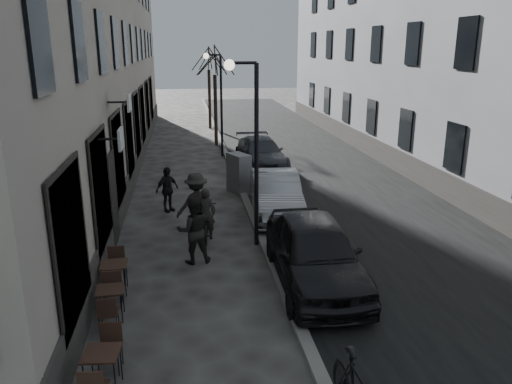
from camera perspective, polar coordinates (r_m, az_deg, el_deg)
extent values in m
plane|color=#33302E|center=(9.07, 5.96, -20.39)|extent=(120.00, 120.00, 0.00)
cube|color=black|center=(24.34, 5.61, 3.43)|extent=(7.30, 60.00, 0.00)
cube|color=slate|center=(23.73, -2.99, 3.29)|extent=(0.25, 60.00, 0.12)
cylinder|color=black|center=(13.48, 0.06, 3.87)|extent=(0.12, 0.12, 5.00)
cylinder|color=black|center=(13.12, -1.50, 14.54)|extent=(0.70, 0.08, 0.08)
sphere|color=#FFF2CC|center=(13.09, -3.07, 14.30)|extent=(0.28, 0.28, 0.28)
cylinder|color=black|center=(25.26, -3.97, 9.69)|extent=(0.12, 0.12, 5.00)
cylinder|color=black|center=(25.07, -4.91, 15.35)|extent=(0.70, 0.08, 0.08)
sphere|color=#FFF2CC|center=(25.06, -5.74, 15.22)|extent=(0.28, 0.28, 0.28)
cylinder|color=black|center=(28.29, -4.64, 9.27)|extent=(0.20, 0.20, 3.90)
cylinder|color=black|center=(34.25, -5.33, 10.48)|extent=(0.20, 0.20, 3.90)
cube|color=black|center=(8.76, -17.27, -17.18)|extent=(0.62, 0.62, 0.04)
cylinder|color=black|center=(8.82, -19.05, -19.85)|extent=(0.02, 0.02, 0.67)
cylinder|color=black|center=(8.71, -15.81, -20.06)|extent=(0.02, 0.02, 0.67)
cylinder|color=black|center=(9.20, -18.24, -18.12)|extent=(0.02, 0.02, 0.67)
cylinder|color=black|center=(9.09, -15.16, -18.29)|extent=(0.02, 0.02, 0.67)
cube|color=black|center=(10.74, -16.38, -10.66)|extent=(0.57, 0.57, 0.04)
cylinder|color=black|center=(10.72, -17.60, -12.86)|extent=(0.02, 0.02, 0.64)
cylinder|color=black|center=(10.67, -15.08, -12.79)|extent=(0.02, 0.02, 0.64)
cylinder|color=black|center=(11.12, -17.34, -11.71)|extent=(0.02, 0.02, 0.64)
cylinder|color=black|center=(11.07, -14.92, -11.64)|extent=(0.02, 0.02, 0.64)
cube|color=black|center=(11.77, -15.96, -7.95)|extent=(0.61, 0.61, 0.04)
cylinder|color=black|center=(11.73, -17.12, -10.08)|extent=(0.02, 0.02, 0.68)
cylinder|color=black|center=(11.67, -14.70, -9.99)|extent=(0.02, 0.02, 0.68)
cylinder|color=black|center=(12.16, -16.89, -9.06)|extent=(0.02, 0.02, 0.68)
cylinder|color=black|center=(12.12, -14.57, -8.98)|extent=(0.02, 0.02, 0.68)
cube|color=slate|center=(19.00, -1.97, 2.14)|extent=(0.91, 1.14, 1.50)
imported|color=black|center=(14.57, -5.77, -3.58)|extent=(0.75, 1.82, 0.94)
imported|color=#272522|center=(14.47, -5.80, -2.47)|extent=(0.58, 0.41, 1.53)
imported|color=black|center=(12.90, -7.18, -4.34)|extent=(0.94, 0.77, 1.77)
imported|color=#262421|center=(14.77, -6.81, -1.39)|extent=(1.38, 1.07, 1.89)
imported|color=black|center=(17.04, -10.11, 0.29)|extent=(0.94, 0.86, 1.54)
imported|color=black|center=(11.80, 6.74, -6.79)|extent=(1.99, 4.73, 1.60)
imported|color=gray|center=(16.43, 2.26, -0.29)|extent=(1.87, 4.44, 1.43)
imported|color=#35383E|center=(23.08, 0.58, 4.49)|extent=(2.14, 4.71, 1.34)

